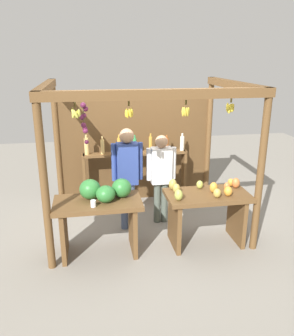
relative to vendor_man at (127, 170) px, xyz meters
name	(u,v)px	position (x,y,z in m)	size (l,w,h in m)	color
ground_plane	(145,222)	(0.29, 0.14, -0.98)	(12.00, 12.00, 0.00)	gray
market_stall	(140,137)	(0.29, 0.59, 0.37)	(2.94, 2.20, 2.28)	brown
fruit_counter_left	(101,207)	(-0.44, -0.63, -0.29)	(1.19, 0.64, 1.06)	brown
fruit_counter_right	(207,206)	(1.07, -0.64, -0.39)	(1.19, 0.64, 0.95)	brown
bottle_shelf_unit	(135,163)	(0.24, 0.92, -0.18)	(1.88, 0.22, 1.35)	brown
vendor_man	(127,170)	(0.00, 0.00, 0.00)	(0.48, 0.22, 1.63)	#41506F
vendor_woman	(161,172)	(0.56, 0.14, -0.11)	(0.48, 0.20, 1.48)	#4F594D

